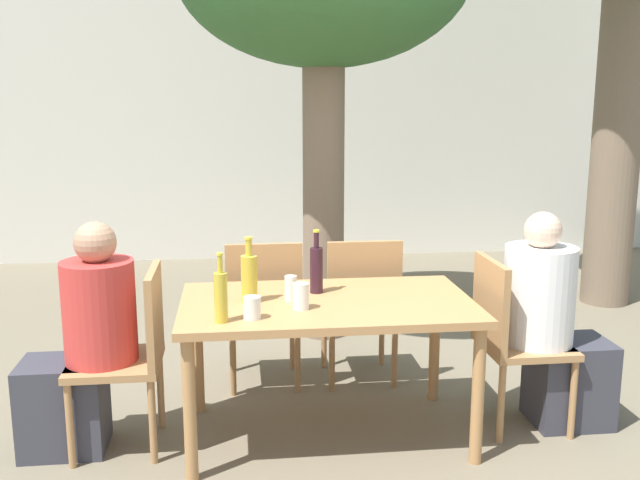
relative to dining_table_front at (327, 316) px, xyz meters
The scene contains 15 objects.
ground_plane 0.65m from the dining_table_front, ahead, with size 30.00×30.00×0.00m, color #706651.
cafe_building_wall 4.34m from the dining_table_front, 90.00° to the left, with size 10.00×0.08×2.80m.
dining_table_front is the anchor object (origin of this frame).
patio_chair_0 0.97m from the dining_table_front, behind, with size 0.44×0.44×0.91m.
patio_chair_1 0.97m from the dining_table_front, ahead, with size 0.44×0.44×0.91m.
patio_chair_2 0.74m from the dining_table_front, 113.76° to the left, with size 0.44×0.44×0.91m.
patio_chair_3 0.74m from the dining_table_front, 66.24° to the left, with size 0.44×0.44×0.91m.
person_seated_0 1.21m from the dining_table_front, behind, with size 0.57×0.35×1.15m.
person_seated_1 1.21m from the dining_table_front, ahead, with size 0.58×0.37×1.15m.
oil_cruet_0 0.44m from the dining_table_front, behind, with size 0.08×0.08×0.33m.
oil_cruet_1 0.63m from the dining_table_front, 151.00° to the right, with size 0.06×0.06×0.32m.
wine_bottle_2 0.26m from the dining_table_front, 103.32° to the left, with size 0.07×0.07×0.33m.
drinking_glass_0 0.24m from the dining_table_front, 137.86° to the right, with size 0.08×0.08×0.13m.
drinking_glass_1 0.48m from the dining_table_front, 146.07° to the right, with size 0.08×0.08×0.11m.
drinking_glass_2 0.23m from the dining_table_front, behind, with size 0.06×0.06×0.13m.
Camera 1 is at (-0.44, -3.41, 1.73)m, focal length 40.00 mm.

